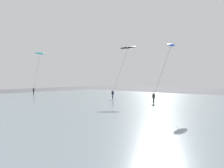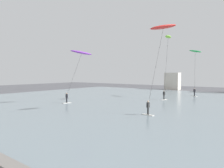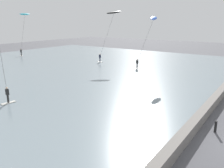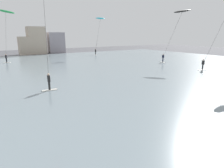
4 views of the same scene
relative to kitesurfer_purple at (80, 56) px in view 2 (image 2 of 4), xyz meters
name	(u,v)px [view 2 (image 2 of 4)]	position (x,y,z in m)	size (l,w,h in m)	color
water_bay	(205,107)	(15.69, 9.03, -7.34)	(84.00, 52.00, 0.10)	gray
kitesurfer_purple	(80,56)	(0.00, 0.00, 0.00)	(4.40, 3.73, 8.28)	silver
kitesurfer_green	(195,55)	(11.25, 20.00, 0.96)	(3.20, 4.45, 9.58)	silver
kitesurfer_lime	(168,45)	(8.95, 11.83, 2.26)	(2.22, 3.34, 11.14)	silver
kitesurfer_red	(162,33)	(12.77, 0.86, 2.15)	(2.90, 4.35, 10.73)	silver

